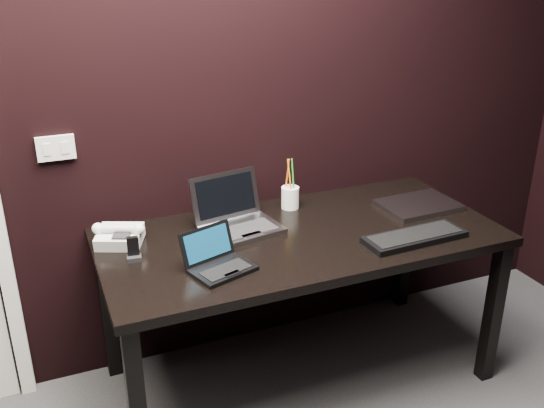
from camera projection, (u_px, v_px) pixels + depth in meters
name	position (u px, v px, depth m)	size (l,w,h in m)	color
wall_back	(201.00, 90.00, 2.60)	(4.00, 4.00, 0.00)	black
wall_switch	(56.00, 148.00, 2.44)	(0.15, 0.02, 0.10)	silver
desk	(301.00, 250.00, 2.62)	(1.70, 0.80, 0.74)	black
netbook	(218.00, 262.00, 2.29)	(0.28, 0.26, 0.15)	black
silver_laptop	(237.00, 220.00, 2.61)	(0.36, 0.34, 0.22)	#96979C
ext_keyboard	(415.00, 237.00, 2.53)	(0.45, 0.17, 0.03)	black
closed_laptop	(418.00, 205.00, 2.84)	(0.36, 0.27, 0.02)	#949399
desk_phone	(120.00, 236.00, 2.48)	(0.23, 0.22, 0.11)	silver
mobile_phone	(134.00, 251.00, 2.36)	(0.06, 0.05, 0.10)	black
pen_cup	(290.00, 197.00, 2.82)	(0.10, 0.10, 0.24)	white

